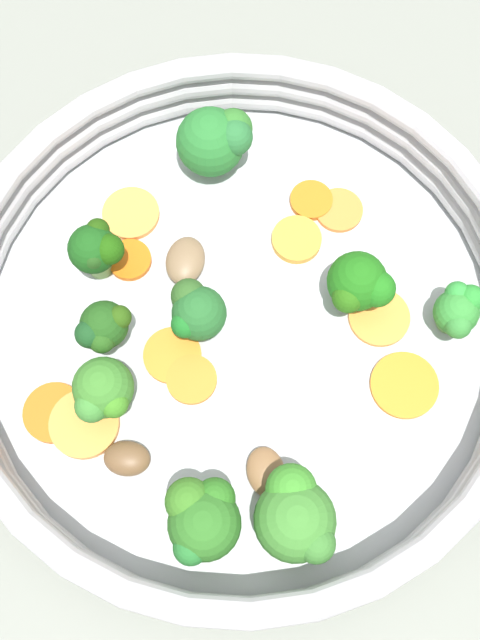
# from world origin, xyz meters

# --- Properties ---
(ground_plane) EXTENTS (4.00, 4.00, 0.00)m
(ground_plane) POSITION_xyz_m (0.00, 0.00, 0.00)
(ground_plane) COLOR gray
(skillet) EXTENTS (0.34, 0.34, 0.01)m
(skillet) POSITION_xyz_m (0.00, 0.00, 0.01)
(skillet) COLOR #B2B5B7
(skillet) RESTS_ON ground_plane
(skillet_rim_wall) EXTENTS (0.35, 0.35, 0.05)m
(skillet_rim_wall) POSITION_xyz_m (0.00, 0.00, 0.04)
(skillet_rim_wall) COLOR #B7B2B8
(skillet_rim_wall) RESTS_ON skillet
(carrot_slice_0) EXTENTS (0.03, 0.03, 0.00)m
(carrot_slice_0) POSITION_xyz_m (-0.02, -0.04, 0.02)
(carrot_slice_0) COLOR orange
(carrot_slice_0) RESTS_ON skillet
(carrot_slice_1) EXTENTS (0.05, 0.05, 0.00)m
(carrot_slice_1) POSITION_xyz_m (0.08, 0.04, 0.01)
(carrot_slice_1) COLOR orange
(carrot_slice_1) RESTS_ON skillet
(carrot_slice_2) EXTENTS (0.05, 0.05, 0.01)m
(carrot_slice_2) POSITION_xyz_m (-0.09, -0.09, 0.02)
(carrot_slice_2) COLOR orange
(carrot_slice_2) RESTS_ON skillet
(carrot_slice_3) EXTENTS (0.05, 0.05, 0.00)m
(carrot_slice_3) POSITION_xyz_m (-0.10, 0.05, 0.02)
(carrot_slice_3) COLOR #F89240
(carrot_slice_3) RESTS_ON skillet
(carrot_slice_4) EXTENTS (0.04, 0.04, 0.00)m
(carrot_slice_4) POSITION_xyz_m (0.03, 0.10, 0.01)
(carrot_slice_4) COLOR orange
(carrot_slice_4) RESTS_ON skillet
(carrot_slice_5) EXTENTS (0.06, 0.06, 0.00)m
(carrot_slice_5) POSITION_xyz_m (0.11, 0.00, 0.01)
(carrot_slice_5) COLOR orange
(carrot_slice_5) RESTS_ON skillet
(carrot_slice_6) EXTENTS (0.04, 0.04, 0.00)m
(carrot_slice_6) POSITION_xyz_m (-0.08, 0.02, 0.02)
(carrot_slice_6) COLOR orange
(carrot_slice_6) RESTS_ON skillet
(carrot_slice_7) EXTENTS (0.04, 0.04, 0.01)m
(carrot_slice_7) POSITION_xyz_m (0.01, 0.07, 0.02)
(carrot_slice_7) COLOR gold
(carrot_slice_7) RESTS_ON skillet
(carrot_slice_8) EXTENTS (0.04, 0.04, 0.00)m
(carrot_slice_8) POSITION_xyz_m (0.01, 0.10, 0.02)
(carrot_slice_8) COLOR orange
(carrot_slice_8) RESTS_ON skillet
(carrot_slice_9) EXTENTS (0.05, 0.05, 0.00)m
(carrot_slice_9) POSITION_xyz_m (-0.03, -0.03, 0.01)
(carrot_slice_9) COLOR orange
(carrot_slice_9) RESTS_ON skillet
(carrot_slice_10) EXTENTS (0.05, 0.05, 0.01)m
(carrot_slice_10) POSITION_xyz_m (-0.07, -0.09, 0.02)
(carrot_slice_10) COLOR orange
(carrot_slice_10) RESTS_ON skillet
(broccoli_floret_0) EXTENTS (0.03, 0.03, 0.04)m
(broccoli_floret_0) POSITION_xyz_m (-0.07, -0.04, 0.04)
(broccoli_floret_0) COLOR #7CA459
(broccoli_floret_0) RESTS_ON skillet
(broccoli_floret_1) EXTENTS (0.04, 0.04, 0.04)m
(broccoli_floret_1) POSITION_xyz_m (-0.03, -0.01, 0.04)
(broccoli_floret_1) COLOR #7F9B55
(broccoli_floret_1) RESTS_ON skillet
(broccoli_floret_2) EXTENTS (0.05, 0.05, 0.05)m
(broccoli_floret_2) POSITION_xyz_m (0.02, -0.12, 0.04)
(broccoli_floret_2) COLOR #6B9748
(broccoli_floret_2) RESTS_ON skillet
(broccoli_floret_3) EXTENTS (0.04, 0.04, 0.05)m
(broccoli_floret_3) POSITION_xyz_m (-0.10, 0.01, 0.04)
(broccoli_floret_3) COLOR #7BA154
(broccoli_floret_3) RESTS_ON skillet
(broccoli_floret_4) EXTENTS (0.04, 0.04, 0.04)m
(broccoli_floret_4) POSITION_xyz_m (0.06, 0.04, 0.04)
(broccoli_floret_4) COLOR #6E8E4F
(broccoli_floret_4) RESTS_ON skillet
(broccoli_floret_5) EXTENTS (0.05, 0.05, 0.05)m
(broccoli_floret_5) POSITION_xyz_m (-0.06, 0.11, 0.04)
(broccoli_floret_5) COLOR #6EA654
(broccoli_floret_5) RESTS_ON skillet
(broccoli_floret_6) EXTENTS (0.04, 0.04, 0.04)m
(broccoli_floret_6) POSITION_xyz_m (-0.06, -0.07, 0.04)
(broccoli_floret_6) COLOR #79A35E
(broccoli_floret_6) RESTS_ON skillet
(broccoli_floret_7) EXTENTS (0.03, 0.04, 0.04)m
(broccoli_floret_7) POSITION_xyz_m (0.12, 0.05, 0.03)
(broccoli_floret_7) COLOR #6B964E
(broccoli_floret_7) RESTS_ON skillet
(broccoli_floret_8) EXTENTS (0.05, 0.05, 0.05)m
(broccoli_floret_8) POSITION_xyz_m (0.07, -0.10, 0.04)
(broccoli_floret_8) COLOR #7BA158
(broccoli_floret_8) RESTS_ON skillet
(mushroom_piece_0) EXTENTS (0.04, 0.04, 0.01)m
(mushroom_piece_0) POSITION_xyz_m (0.05, -0.08, 0.02)
(mushroom_piece_0) COLOR brown
(mushroom_piece_0) RESTS_ON skillet
(mushroom_piece_1) EXTENTS (0.03, 0.04, 0.01)m
(mushroom_piece_1) POSITION_xyz_m (-0.05, 0.03, 0.02)
(mushroom_piece_1) COLOR #7D6344
(mushroom_piece_1) RESTS_ON skillet
(mushroom_piece_2) EXTENTS (0.03, 0.03, 0.01)m
(mushroom_piece_2) POSITION_xyz_m (-0.03, -0.10, 0.02)
(mushroom_piece_2) COLOR brown
(mushroom_piece_2) RESTS_ON skillet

